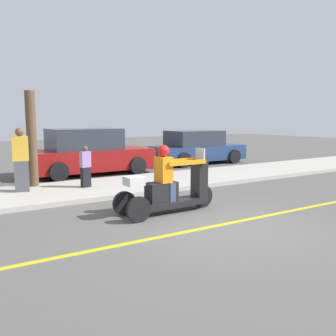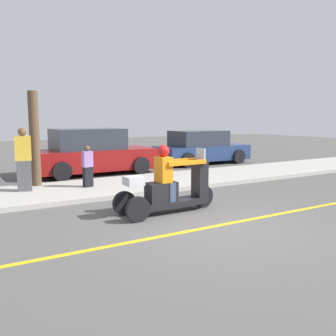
{
  "view_description": "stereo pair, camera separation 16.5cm",
  "coord_description": "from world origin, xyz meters",
  "px_view_note": "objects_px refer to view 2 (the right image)",
  "views": [
    {
      "loc": [
        -4.61,
        -5.43,
        2.09
      ],
      "look_at": [
        -0.28,
        1.36,
        1.0
      ],
      "focal_mm": 40.0,
      "sensor_mm": 36.0,
      "label": 1
    },
    {
      "loc": [
        -4.47,
        -5.51,
        2.09
      ],
      "look_at": [
        -0.28,
        1.36,
        1.0
      ],
      "focal_mm": 40.0,
      "sensor_mm": 36.0,
      "label": 2
    }
  ],
  "objects_px": {
    "motorcycle_trike": "(169,189)",
    "parked_car_lot_far": "(92,153)",
    "parked_car_lot_left": "(201,148)",
    "spectator_far_back": "(88,167)",
    "tree_trunk": "(35,139)",
    "spectator_end_of_line": "(24,161)"
  },
  "relations": [
    {
      "from": "motorcycle_trike",
      "to": "parked_car_lot_far",
      "type": "xyz_separation_m",
      "value": [
        0.54,
        6.28,
        0.24
      ]
    },
    {
      "from": "motorcycle_trike",
      "to": "parked_car_lot_left",
      "type": "height_order",
      "value": "motorcycle_trike"
    },
    {
      "from": "spectator_far_back",
      "to": "motorcycle_trike",
      "type": "bearing_deg",
      "value": -78.25
    },
    {
      "from": "tree_trunk",
      "to": "motorcycle_trike",
      "type": "bearing_deg",
      "value": -66.18
    },
    {
      "from": "motorcycle_trike",
      "to": "spectator_far_back",
      "type": "relative_size",
      "value": 2.02
    },
    {
      "from": "spectator_end_of_line",
      "to": "parked_car_lot_left",
      "type": "xyz_separation_m",
      "value": [
        8.21,
        3.17,
        -0.24
      ]
    },
    {
      "from": "parked_car_lot_far",
      "to": "tree_trunk",
      "type": "height_order",
      "value": "tree_trunk"
    },
    {
      "from": "parked_car_lot_far",
      "to": "spectator_far_back",
      "type": "bearing_deg",
      "value": -112.28
    },
    {
      "from": "spectator_end_of_line",
      "to": "parked_car_lot_far",
      "type": "distance_m",
      "value": 3.94
    },
    {
      "from": "parked_car_lot_left",
      "to": "tree_trunk",
      "type": "height_order",
      "value": "tree_trunk"
    },
    {
      "from": "parked_car_lot_left",
      "to": "spectator_end_of_line",
      "type": "bearing_deg",
      "value": -158.9
    },
    {
      "from": "parked_car_lot_left",
      "to": "tree_trunk",
      "type": "bearing_deg",
      "value": -162.24
    },
    {
      "from": "motorcycle_trike",
      "to": "spectator_end_of_line",
      "type": "xyz_separation_m",
      "value": [
        -2.35,
        3.61,
        0.4
      ]
    },
    {
      "from": "tree_trunk",
      "to": "parked_car_lot_left",
      "type": "bearing_deg",
      "value": 17.76
    },
    {
      "from": "spectator_end_of_line",
      "to": "parked_car_lot_left",
      "type": "relative_size",
      "value": 0.39
    },
    {
      "from": "spectator_far_back",
      "to": "parked_car_lot_left",
      "type": "xyz_separation_m",
      "value": [
        6.55,
        3.48,
        0.02
      ]
    },
    {
      "from": "spectator_far_back",
      "to": "spectator_end_of_line",
      "type": "xyz_separation_m",
      "value": [
        -1.66,
        0.31,
        0.25
      ]
    },
    {
      "from": "motorcycle_trike",
      "to": "spectator_far_back",
      "type": "height_order",
      "value": "motorcycle_trike"
    },
    {
      "from": "spectator_far_back",
      "to": "parked_car_lot_left",
      "type": "height_order",
      "value": "parked_car_lot_left"
    },
    {
      "from": "spectator_far_back",
      "to": "parked_car_lot_far",
      "type": "distance_m",
      "value": 3.23
    },
    {
      "from": "motorcycle_trike",
      "to": "parked_car_lot_far",
      "type": "relative_size",
      "value": 0.53
    },
    {
      "from": "parked_car_lot_left",
      "to": "parked_car_lot_far",
      "type": "height_order",
      "value": "parked_car_lot_far"
    }
  ]
}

